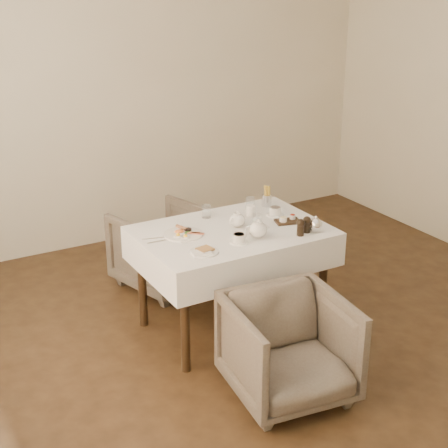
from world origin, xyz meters
TOP-DOWN VIEW (x-y plane):
  - table at (-0.30, 0.51)m, footprint 1.28×0.88m
  - armchair_near at (-0.42, -0.37)m, footprint 0.76×0.78m
  - armchair_far at (-0.41, 1.38)m, footprint 0.85×0.86m
  - breakfast_plate at (-0.63, 0.60)m, footprint 0.27×0.27m
  - side_plate at (-0.66, 0.26)m, footprint 0.19×0.19m
  - teapot_centre at (-0.24, 0.54)m, footprint 0.18×0.16m
  - teapot_front at (-0.22, 0.31)m, footprint 0.20×0.17m
  - creamer at (-0.05, 0.68)m, footprint 0.09×0.09m
  - teacup_near at (-0.38, 0.29)m, footprint 0.12×0.12m
  - teacup_far at (0.11, 0.60)m, footprint 0.13×0.13m
  - glass_left at (-0.34, 0.81)m, footprint 0.07×0.07m
  - glass_mid at (-0.11, 0.49)m, footprint 0.08×0.08m
  - glass_right at (0.02, 0.80)m, footprint 0.08×0.08m
  - condiment_board at (0.11, 0.44)m, footprint 0.20×0.16m
  - pepper_mill_left at (0.05, 0.20)m, footprint 0.07×0.07m
  - pepper_mill_right at (0.11, 0.22)m, footprint 0.06×0.06m
  - silver_pot at (0.17, 0.20)m, footprint 0.12×0.11m
  - fries_cup at (0.17, 0.80)m, footprint 0.07×0.07m
  - cutlery_fork at (-0.82, 0.63)m, footprint 0.18×0.06m
  - cutlery_knife at (-0.81, 0.57)m, footprint 0.20×0.02m

SIDE VIEW (x-z plane):
  - armchair_near at x=-0.42m, z-range 0.00..0.64m
  - armchair_far at x=-0.41m, z-range 0.00..0.64m
  - table at x=-0.30m, z-range 0.26..1.02m
  - cutlery_fork at x=-0.82m, z-range 0.76..0.76m
  - cutlery_knife at x=-0.81m, z-range 0.76..0.76m
  - side_plate at x=-0.66m, z-range 0.75..0.77m
  - breakfast_plate at x=-0.63m, z-range 0.75..0.78m
  - condiment_board at x=0.11m, z-range 0.75..0.79m
  - teacup_near at x=-0.38m, z-range 0.75..0.81m
  - teacup_far at x=0.11m, z-range 0.75..0.82m
  - creamer at x=-0.05m, z-range 0.76..0.84m
  - glass_mid at x=-0.11m, z-range 0.75..0.84m
  - glass_left at x=-0.34m, z-range 0.76..0.85m
  - glass_right at x=0.02m, z-range 0.76..0.85m
  - pepper_mill_right at x=0.11m, z-range 0.76..0.87m
  - pepper_mill_left at x=0.05m, z-range 0.76..0.87m
  - silver_pot at x=0.17m, z-range 0.76..0.87m
  - teapot_centre at x=-0.24m, z-range 0.76..0.88m
  - teapot_front at x=-0.22m, z-range 0.76..0.89m
  - fries_cup at x=0.17m, z-range 0.75..0.90m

